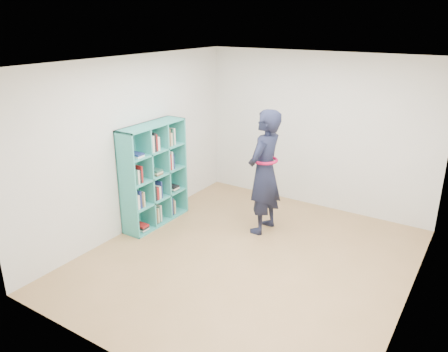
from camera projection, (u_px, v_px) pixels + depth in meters
The scene contains 9 objects.
floor at pixel (248, 259), 5.92m from camera, with size 4.50×4.50×0.00m, color #9A7546.
ceiling at pixel (252, 63), 5.03m from camera, with size 4.50×4.50×0.00m, color white.
wall_left at pixel (133, 145), 6.49m from camera, with size 0.02×4.50×2.60m, color silver.
wall_right at pixel (420, 203), 4.46m from camera, with size 0.02×4.50×2.60m, color silver.
wall_back at pixel (317, 132), 7.26m from camera, with size 4.00×0.02×2.60m, color silver.
wall_front at pixel (120, 242), 3.70m from camera, with size 4.00×0.02×2.60m, color silver.
bookshelf at pixel (153, 176), 6.76m from camera, with size 0.35×1.20×1.60m.
person at pixel (264, 172), 6.43m from camera, with size 0.47×0.70×1.88m.
smartphone at pixel (259, 161), 6.53m from camera, with size 0.04×0.11×0.14m.
Camera 1 is at (2.51, -4.54, 3.09)m, focal length 35.00 mm.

